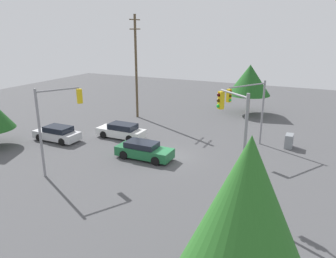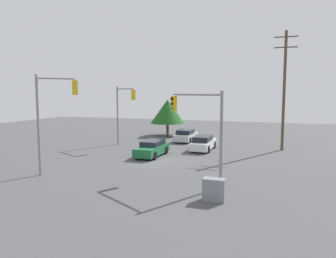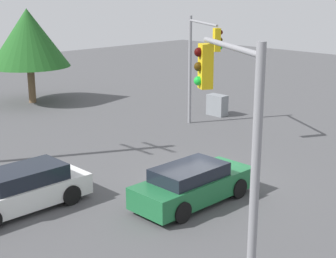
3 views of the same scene
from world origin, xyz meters
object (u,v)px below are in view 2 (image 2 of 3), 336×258
at_px(sedan_green, 152,148).
at_px(traffic_signal_aux, 52,108).
at_px(traffic_signal_cross, 124,106).
at_px(sedan_silver, 186,136).
at_px(traffic_signal_main, 199,119).
at_px(sedan_white, 203,143).
at_px(electrical_cabinet, 214,190).

distance_m(sedan_green, traffic_signal_aux, 10.10).
relative_size(traffic_signal_cross, traffic_signal_aux, 0.91).
distance_m(sedan_silver, traffic_signal_cross, 8.44).
distance_m(sedan_green, traffic_signal_main, 9.90).
bearing_deg(traffic_signal_aux, traffic_signal_main, -41.44).
bearing_deg(sedan_green, sedan_white, -128.83).
height_order(traffic_signal_cross, electrical_cabinet, traffic_signal_cross).
bearing_deg(traffic_signal_cross, traffic_signal_aux, -56.61).
xyz_separation_m(sedan_green, sedan_white, (-3.67, -4.56, 0.01)).
distance_m(sedan_green, electrical_cabinet, 13.02).
height_order(sedan_white, traffic_signal_main, traffic_signal_main).
bearing_deg(sedan_green, sedan_silver, -92.28).
bearing_deg(sedan_silver, sedan_white, -56.89).
height_order(sedan_white, electrical_cabinet, sedan_white).
bearing_deg(sedan_white, traffic_signal_cross, -177.50).
xyz_separation_m(sedan_silver, traffic_signal_main, (-5.74, 16.61, 3.39)).
bearing_deg(traffic_signal_aux, sedan_silver, 27.14).
bearing_deg(sedan_silver, traffic_signal_aux, -104.09).
bearing_deg(sedan_silver, traffic_signal_cross, -134.62).
relative_size(traffic_signal_cross, electrical_cabinet, 5.25).
bearing_deg(traffic_signal_aux, sedan_green, 14.91).
distance_m(traffic_signal_aux, electrical_cabinet, 12.78).
bearing_deg(traffic_signal_main, electrical_cabinet, 146.80).
xyz_separation_m(sedan_green, traffic_signal_main, (-6.12, 7.01, 3.38)).
height_order(sedan_white, traffic_signal_aux, traffic_signal_aux).
distance_m(sedan_white, traffic_signal_aux, 15.57).
height_order(sedan_green, traffic_signal_main, traffic_signal_main).
bearing_deg(sedan_white, sedan_silver, 123.11).
distance_m(traffic_signal_main, traffic_signal_aux, 10.34).
height_order(sedan_green, sedan_silver, sedan_silver).
bearing_deg(sedan_silver, electrical_cabinet, -69.63).
relative_size(traffic_signal_main, electrical_cabinet, 4.82).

